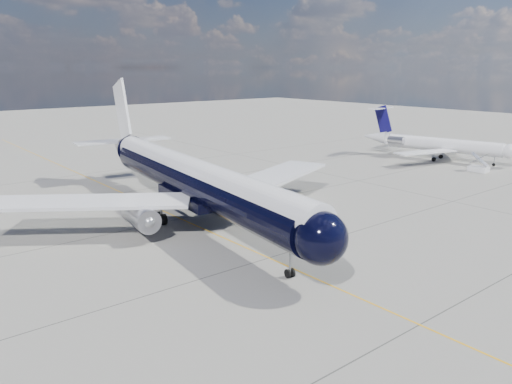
# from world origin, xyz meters

# --- Properties ---
(ground) EXTENTS (320.00, 320.00, 0.00)m
(ground) POSITION_xyz_m (0.00, 30.00, 0.00)
(ground) COLOR gray
(ground) RESTS_ON ground
(taxiway_centerline) EXTENTS (0.16, 160.00, 0.01)m
(taxiway_centerline) POSITION_xyz_m (0.00, 25.00, 0.00)
(taxiway_centerline) COLOR #E29F0B
(taxiway_centerline) RESTS_ON ground
(main_airliner) EXTENTS (41.67, 51.06, 14.76)m
(main_airliner) POSITION_xyz_m (0.90, 24.28, 4.58)
(main_airliner) COLOR black
(main_airliner) RESTS_ON ground
(regional_jet) EXTENTS (23.36, 27.24, 9.30)m
(regional_jet) POSITION_xyz_m (54.22, 27.98, 2.93)
(regional_jet) COLOR silver
(regional_jet) RESTS_ON ground
(boarding_stair) EXTENTS (2.55, 3.04, 3.08)m
(boarding_stair) POSITION_xyz_m (50.33, 17.32, 0.57)
(boarding_stair) COLOR silver
(boarding_stair) RESTS_ON ground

